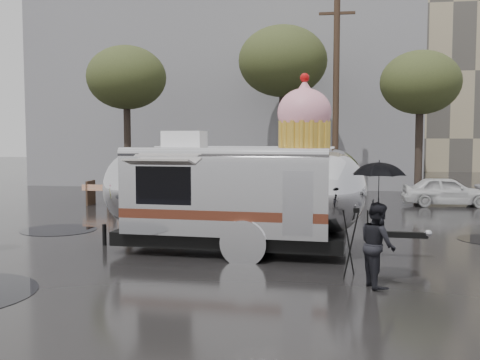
# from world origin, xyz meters

# --- Properties ---
(ground) EXTENTS (120.00, 120.00, 0.00)m
(ground) POSITION_xyz_m (0.00, 0.00, 0.00)
(ground) COLOR black
(ground) RESTS_ON ground
(puddles) EXTENTS (14.39, 9.62, 0.01)m
(puddles) POSITION_xyz_m (-3.03, 0.16, 0.00)
(puddles) COLOR black
(puddles) RESTS_ON ground
(grey_building) EXTENTS (22.00, 12.00, 13.00)m
(grey_building) POSITION_xyz_m (-4.00, 24.00, 6.50)
(grey_building) COLOR slate
(grey_building) RESTS_ON ground
(utility_pole) EXTENTS (1.60, 0.28, 9.00)m
(utility_pole) POSITION_xyz_m (2.50, 14.00, 4.62)
(utility_pole) COLOR #473323
(utility_pole) RESTS_ON ground
(tree_left) EXTENTS (3.64, 3.64, 6.95)m
(tree_left) POSITION_xyz_m (-7.00, 13.00, 5.48)
(tree_left) COLOR #382D26
(tree_left) RESTS_ON ground
(tree_mid) EXTENTS (4.20, 4.20, 8.03)m
(tree_mid) POSITION_xyz_m (0.00, 15.00, 6.34)
(tree_mid) COLOR #382D26
(tree_mid) RESTS_ON ground
(tree_right) EXTENTS (3.36, 3.36, 6.42)m
(tree_right) POSITION_xyz_m (6.00, 13.00, 5.06)
(tree_right) COLOR #382D26
(tree_right) RESTS_ON ground
(barricade_row) EXTENTS (4.30, 0.80, 1.00)m
(barricade_row) POSITION_xyz_m (-5.55, 9.96, 0.52)
(barricade_row) COLOR #473323
(barricade_row) RESTS_ON ground
(airstream_trailer) EXTENTS (8.17, 3.21, 4.40)m
(airstream_trailer) POSITION_xyz_m (0.06, 1.67, 1.54)
(airstream_trailer) COLOR silver
(airstream_trailer) RESTS_ON ground
(person_right) EXTENTS (0.64, 0.86, 1.60)m
(person_right) POSITION_xyz_m (3.24, -1.15, 0.80)
(person_right) COLOR black
(person_right) RESTS_ON ground
(umbrella_black) EXTENTS (1.23, 1.23, 2.39)m
(umbrella_black) POSITION_xyz_m (3.24, -1.15, 1.97)
(umbrella_black) COLOR black
(umbrella_black) RESTS_ON ground
(tripod) EXTENTS (0.53, 0.59, 1.42)m
(tripod) POSITION_xyz_m (2.86, -0.55, 0.83)
(tripod) COLOR black
(tripod) RESTS_ON ground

